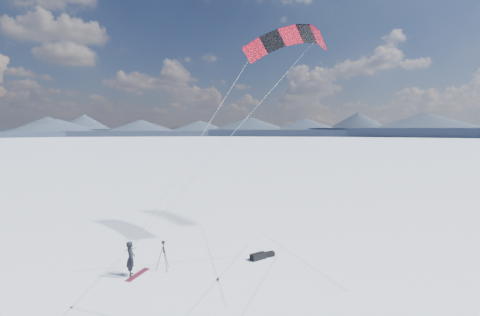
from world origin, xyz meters
TOP-DOWN VIEW (x-y plane):
  - ground at (0.00, 0.00)m, footprint 1800.00×1800.00m
  - horizon_hills at (-0.00, 0.00)m, footprint 704.00×705.94m
  - snow_tracks at (0.33, 0.01)m, footprint 17.62×10.25m
  - snowkiter at (-2.52, 1.62)m, footprint 0.52×0.68m
  - snowboard at (-2.24, 1.49)m, footprint 1.43×1.19m
  - tripod at (-0.99, 1.33)m, footprint 0.71×0.63m
  - gear_bag_a at (3.78, -0.07)m, footprint 0.85×0.41m
  - gear_bag_b at (4.49, -0.07)m, footprint 0.69×0.40m
  - power_kite at (9.21, 4.07)m, footprint 13.12×6.61m

SIDE VIEW (x-z plane):
  - ground at x=0.00m, z-range 0.00..0.00m
  - snowkiter at x=-2.52m, z-range -0.84..0.84m
  - snow_tracks at x=0.33m, z-range 0.00..0.01m
  - snowboard at x=-2.24m, z-range 0.00..0.04m
  - gear_bag_b at x=4.49m, z-range -0.02..0.28m
  - gear_bag_a at x=3.78m, z-range -0.02..0.35m
  - tripod at x=-0.99m, z-range 0.21..1.70m
  - horizon_hills at x=0.00m, z-range -0.82..7.76m
  - power_kite at x=9.21m, z-range 6.66..19.42m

